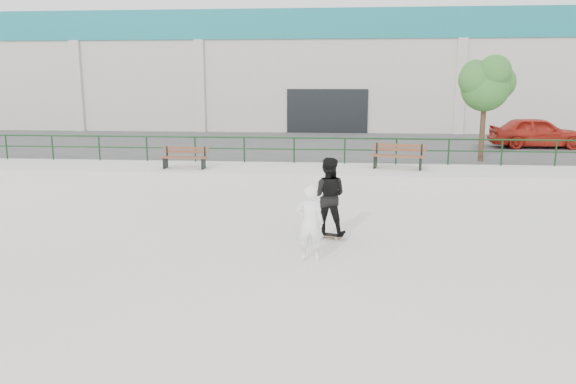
# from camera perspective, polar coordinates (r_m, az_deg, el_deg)

# --- Properties ---
(ground) EXTENTS (120.00, 120.00, 0.00)m
(ground) POSITION_cam_1_polar(r_m,az_deg,el_deg) (11.87, 1.24, -7.05)
(ground) COLOR beige
(ground) RESTS_ON ground
(ledge) EXTENTS (30.00, 3.00, 0.50)m
(ledge) POSITION_cam_1_polar(r_m,az_deg,el_deg) (21.05, 3.05, 1.75)
(ledge) COLOR beige
(ledge) RESTS_ON ground
(parking_strip) EXTENTS (60.00, 14.00, 0.50)m
(parking_strip) POSITION_cam_1_polar(r_m,az_deg,el_deg) (29.46, 3.69, 4.48)
(parking_strip) COLOR #3A3A3A
(parking_strip) RESTS_ON ground
(railing) EXTENTS (28.00, 0.06, 1.03)m
(railing) POSITION_cam_1_polar(r_m,az_deg,el_deg) (22.19, 3.21, 4.83)
(railing) COLOR #143718
(railing) RESTS_ON ledge
(commercial_building) EXTENTS (44.20, 16.33, 8.00)m
(commercial_building) POSITION_cam_1_polar(r_m,az_deg,el_deg) (43.25, 4.29, 12.38)
(commercial_building) COLOR #BCB6A9
(commercial_building) RESTS_ON ground
(bench_left) EXTENTS (1.75, 0.53, 0.80)m
(bench_left) POSITION_cam_1_polar(r_m,az_deg,el_deg) (21.28, -10.45, 3.45)
(bench_left) COLOR brown
(bench_left) RESTS_ON ledge
(bench_right) EXTENTS (2.07, 0.98, 0.92)m
(bench_right) POSITION_cam_1_polar(r_m,az_deg,el_deg) (21.27, 11.12, 3.57)
(bench_right) COLOR brown
(bench_right) RESTS_ON ledge
(tree) EXTENTS (2.37, 2.10, 4.21)m
(tree) POSITION_cam_1_polar(r_m,az_deg,el_deg) (24.00, 19.50, 10.47)
(tree) COLOR #4D3726
(tree) RESTS_ON parking_strip
(red_car) EXTENTS (4.40, 1.78, 1.50)m
(red_car) POSITION_cam_1_polar(r_m,az_deg,el_deg) (29.91, 23.96, 5.56)
(red_car) COLOR #A62014
(red_car) RESTS_ON parking_strip
(skateboard) EXTENTS (0.80, 0.42, 0.09)m
(skateboard) POSITION_cam_1_polar(r_m,az_deg,el_deg) (13.61, 4.00, -4.34)
(skateboard) COLOR black
(skateboard) RESTS_ON ground
(standing_skater) EXTENTS (0.97, 0.79, 1.86)m
(standing_skater) POSITION_cam_1_polar(r_m,az_deg,el_deg) (13.39, 4.06, -0.41)
(standing_skater) COLOR black
(standing_skater) RESTS_ON skateboard
(seated_skater) EXTENTS (0.59, 0.40, 1.61)m
(seated_skater) POSITION_cam_1_polar(r_m,az_deg,el_deg) (11.73, 2.23, -3.19)
(seated_skater) COLOR white
(seated_skater) RESTS_ON ground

